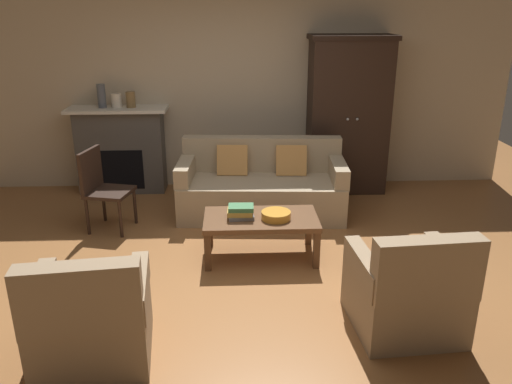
# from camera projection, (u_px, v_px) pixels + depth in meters

# --- Properties ---
(ground_plane) EXTENTS (9.60, 9.60, 0.00)m
(ground_plane) POSITION_uv_depth(u_px,v_px,m) (244.00, 270.00, 4.83)
(ground_plane) COLOR #9E6638
(back_wall) EXTENTS (7.20, 0.10, 2.80)m
(back_wall) POSITION_uv_depth(u_px,v_px,m) (239.00, 81.00, 6.74)
(back_wall) COLOR beige
(back_wall) RESTS_ON ground
(fireplace) EXTENTS (1.26, 0.48, 1.12)m
(fireplace) POSITION_uv_depth(u_px,v_px,m) (121.00, 149.00, 6.73)
(fireplace) COLOR #4C4947
(fireplace) RESTS_ON ground
(armoire) EXTENTS (1.06, 0.57, 2.00)m
(armoire) POSITION_uv_depth(u_px,v_px,m) (348.00, 115.00, 6.63)
(armoire) COLOR black
(armoire) RESTS_ON ground
(couch) EXTENTS (1.96, 0.96, 0.86)m
(couch) POSITION_uv_depth(u_px,v_px,m) (262.00, 187.00, 6.07)
(couch) COLOR tan
(couch) RESTS_ON ground
(coffee_table) EXTENTS (1.10, 0.60, 0.42)m
(coffee_table) POSITION_uv_depth(u_px,v_px,m) (261.00, 222.00, 4.98)
(coffee_table) COLOR brown
(coffee_table) RESTS_ON ground
(fruit_bowl) EXTENTS (0.28, 0.28, 0.07)m
(fruit_bowl) POSITION_uv_depth(u_px,v_px,m) (276.00, 215.00, 4.91)
(fruit_bowl) COLOR orange
(fruit_bowl) RESTS_ON coffee_table
(book_stack) EXTENTS (0.26, 0.19, 0.13)m
(book_stack) POSITION_uv_depth(u_px,v_px,m) (241.00, 212.00, 4.92)
(book_stack) COLOR gray
(book_stack) RESTS_ON coffee_table
(mantel_vase_slate) EXTENTS (0.10, 0.10, 0.30)m
(mantel_vase_slate) POSITION_uv_depth(u_px,v_px,m) (102.00, 96.00, 6.46)
(mantel_vase_slate) COLOR #565B66
(mantel_vase_slate) RESTS_ON fireplace
(mantel_vase_cream) EXTENTS (0.13, 0.13, 0.18)m
(mantel_vase_cream) POSITION_uv_depth(u_px,v_px,m) (116.00, 101.00, 6.49)
(mantel_vase_cream) COLOR beige
(mantel_vase_cream) RESTS_ON fireplace
(mantel_vase_bronze) EXTENTS (0.12, 0.12, 0.20)m
(mantel_vase_bronze) POSITION_uv_depth(u_px,v_px,m) (131.00, 100.00, 6.49)
(mantel_vase_bronze) COLOR olive
(mantel_vase_bronze) RESTS_ON fireplace
(armchair_near_left) EXTENTS (0.85, 0.85, 0.88)m
(armchair_near_left) POSITION_uv_depth(u_px,v_px,m) (92.00, 321.00, 3.52)
(armchair_near_left) COLOR #997F60
(armchair_near_left) RESTS_ON ground
(armchair_near_right) EXTENTS (0.83, 0.82, 0.88)m
(armchair_near_right) POSITION_uv_depth(u_px,v_px,m) (408.00, 293.00, 3.86)
(armchair_near_right) COLOR #997F60
(armchair_near_right) RESTS_ON ground
(side_chair_wooden) EXTENTS (0.53, 0.53, 0.90)m
(side_chair_wooden) POSITION_uv_depth(u_px,v_px,m) (101.00, 185.00, 5.57)
(side_chair_wooden) COLOR black
(side_chair_wooden) RESTS_ON ground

